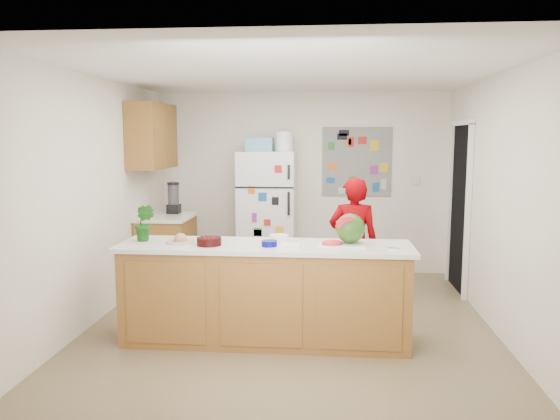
# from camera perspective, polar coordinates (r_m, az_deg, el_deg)

# --- Properties ---
(floor) EXTENTS (4.00, 4.50, 0.02)m
(floor) POSITION_cam_1_polar(r_m,az_deg,el_deg) (5.70, 1.11, -11.85)
(floor) COLOR brown
(floor) RESTS_ON ground
(wall_back) EXTENTS (4.00, 0.02, 2.50)m
(wall_back) POSITION_cam_1_polar(r_m,az_deg,el_deg) (7.65, 2.35, 2.84)
(wall_back) COLOR beige
(wall_back) RESTS_ON ground
(wall_left) EXTENTS (0.02, 4.50, 2.50)m
(wall_left) POSITION_cam_1_polar(r_m,az_deg,el_deg) (5.90, -18.73, 1.00)
(wall_left) COLOR beige
(wall_left) RESTS_ON ground
(wall_right) EXTENTS (0.02, 4.50, 2.50)m
(wall_right) POSITION_cam_1_polar(r_m,az_deg,el_deg) (5.63, 21.99, 0.55)
(wall_right) COLOR beige
(wall_right) RESTS_ON ground
(ceiling) EXTENTS (4.00, 4.50, 0.02)m
(ceiling) POSITION_cam_1_polar(r_m,az_deg,el_deg) (5.40, 1.18, 14.22)
(ceiling) COLOR white
(ceiling) RESTS_ON wall_back
(doorway) EXTENTS (0.03, 0.85, 2.04)m
(doorway) POSITION_cam_1_polar(r_m,az_deg,el_deg) (7.05, 18.33, 0.16)
(doorway) COLOR black
(doorway) RESTS_ON ground
(peninsula_base) EXTENTS (2.60, 0.62, 0.88)m
(peninsula_base) POSITION_cam_1_polar(r_m,az_deg,el_deg) (5.10, -1.55, -8.88)
(peninsula_base) COLOR brown
(peninsula_base) RESTS_ON floor
(peninsula_top) EXTENTS (2.68, 0.70, 0.04)m
(peninsula_top) POSITION_cam_1_polar(r_m,az_deg,el_deg) (4.99, -1.57, -3.82)
(peninsula_top) COLOR silver
(peninsula_top) RESTS_ON peninsula_base
(side_counter_base) EXTENTS (0.60, 0.80, 0.86)m
(side_counter_base) POSITION_cam_1_polar(r_m,az_deg,el_deg) (7.17, -11.72, -4.27)
(side_counter_base) COLOR brown
(side_counter_base) RESTS_ON floor
(side_counter_top) EXTENTS (0.64, 0.84, 0.04)m
(side_counter_top) POSITION_cam_1_polar(r_m,az_deg,el_deg) (7.09, -11.82, -0.71)
(side_counter_top) COLOR silver
(side_counter_top) RESTS_ON side_counter_base
(upper_cabinets) EXTENTS (0.35, 1.00, 0.80)m
(upper_cabinets) POSITION_cam_1_polar(r_m,az_deg,el_deg) (7.01, -13.20, 7.53)
(upper_cabinets) COLOR brown
(upper_cabinets) RESTS_ON wall_left
(refrigerator) EXTENTS (0.75, 0.70, 1.70)m
(refrigerator) POSITION_cam_1_polar(r_m,az_deg,el_deg) (7.36, -1.32, -0.48)
(refrigerator) COLOR silver
(refrigerator) RESTS_ON floor
(fridge_top_bin) EXTENTS (0.35, 0.28, 0.18)m
(fridge_top_bin) POSITION_cam_1_polar(r_m,az_deg,el_deg) (7.30, -2.13, 6.86)
(fridge_top_bin) COLOR #5999B2
(fridge_top_bin) RESTS_ON refrigerator
(photo_collage) EXTENTS (0.95, 0.01, 0.95)m
(photo_collage) POSITION_cam_1_polar(r_m,az_deg,el_deg) (7.61, 8.02, 5.01)
(photo_collage) COLOR slate
(photo_collage) RESTS_ON wall_back
(person) EXTENTS (0.56, 0.38, 1.47)m
(person) POSITION_cam_1_polar(r_m,az_deg,el_deg) (6.01, 7.68, -3.54)
(person) COLOR #750004
(person) RESTS_ON floor
(blender_appliance) EXTENTS (0.14, 0.14, 0.38)m
(blender_appliance) POSITION_cam_1_polar(r_m,az_deg,el_deg) (7.22, -11.06, 1.14)
(blender_appliance) COLOR black
(blender_appliance) RESTS_ON side_counter_top
(cutting_board) EXTENTS (0.44, 0.35, 0.01)m
(cutting_board) POSITION_cam_1_polar(r_m,az_deg,el_deg) (5.01, 6.63, -3.52)
(cutting_board) COLOR silver
(cutting_board) RESTS_ON peninsula_top
(watermelon) EXTENTS (0.27, 0.27, 0.27)m
(watermelon) POSITION_cam_1_polar(r_m,az_deg,el_deg) (5.00, 7.34, -1.91)
(watermelon) COLOR #255619
(watermelon) RESTS_ON cutting_board
(watermelon_slice) EXTENTS (0.18, 0.18, 0.02)m
(watermelon_slice) POSITION_cam_1_polar(r_m,az_deg,el_deg) (4.95, 5.45, -3.43)
(watermelon_slice) COLOR #E13251
(watermelon_slice) RESTS_ON cutting_board
(cherry_bowl) EXTENTS (0.29, 0.29, 0.07)m
(cherry_bowl) POSITION_cam_1_polar(r_m,az_deg,el_deg) (4.97, -7.42, -3.27)
(cherry_bowl) COLOR black
(cherry_bowl) RESTS_ON peninsula_top
(white_bowl) EXTENTS (0.23, 0.23, 0.06)m
(white_bowl) POSITION_cam_1_polar(r_m,az_deg,el_deg) (5.12, -0.10, -2.95)
(white_bowl) COLOR white
(white_bowl) RESTS_ON peninsula_top
(cobalt_bowl) EXTENTS (0.17, 0.17, 0.05)m
(cobalt_bowl) POSITION_cam_1_polar(r_m,az_deg,el_deg) (4.89, -1.13, -3.51)
(cobalt_bowl) COLOR #02075E
(cobalt_bowl) RESTS_ON peninsula_top
(plate) EXTENTS (0.30, 0.30, 0.02)m
(plate) POSITION_cam_1_polar(r_m,az_deg,el_deg) (5.14, -10.35, -3.28)
(plate) COLOR beige
(plate) RESTS_ON peninsula_top
(paper_towel) EXTENTS (0.17, 0.15, 0.02)m
(paper_towel) POSITION_cam_1_polar(r_m,az_deg,el_deg) (4.91, 1.17, -3.64)
(paper_towel) COLOR white
(paper_towel) RESTS_ON peninsula_top
(keys) EXTENTS (0.10, 0.06, 0.01)m
(keys) POSITION_cam_1_polar(r_m,az_deg,el_deg) (4.86, 11.75, -3.97)
(keys) COLOR gray
(keys) RESTS_ON peninsula_top
(potted_plant) EXTENTS (0.21, 0.18, 0.35)m
(potted_plant) POSITION_cam_1_polar(r_m,az_deg,el_deg) (5.26, -13.99, -1.29)
(potted_plant) COLOR #0A3E0C
(potted_plant) RESTS_ON peninsula_top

